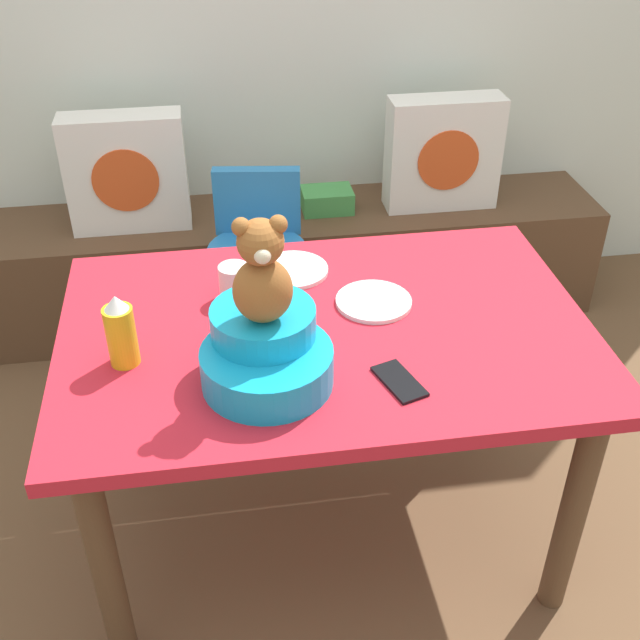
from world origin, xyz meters
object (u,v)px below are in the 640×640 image
coffee_mug (235,282)px  cell_phone (399,381)px  ketchup_bottle (121,332)px  dinner_plate_far (292,270)px  teddy_bear (262,273)px  dining_table (326,358)px  highchair (257,256)px  pillow_floral_right (443,153)px  infant_seat_teal (266,352)px  pillow_floral_left (127,173)px  book_stack (327,200)px  dinner_plate_near (374,301)px

coffee_mug → cell_phone: coffee_mug is taller
ketchup_bottle → dinner_plate_far: 0.57m
teddy_bear → cell_phone: bearing=-12.8°
dining_table → highchair: (-0.12, 0.76, -0.12)m
dining_table → teddy_bear: teddy_bear is taller
dining_table → highchair: size_ratio=1.69×
teddy_bear → dinner_plate_far: (0.12, 0.46, -0.27)m
pillow_floral_right → highchair: bearing=-151.6°
dining_table → infant_seat_teal: infant_seat_teal is taller
teddy_bear → ketchup_bottle: 0.39m
pillow_floral_left → pillow_floral_right: 1.21m
book_stack → dinner_plate_far: size_ratio=1.00×
teddy_bear → dining_table: bearing=47.4°
dining_table → coffee_mug: (-0.21, 0.17, 0.15)m
dining_table → dinner_plate_near: bearing=30.7°
ketchup_bottle → pillow_floral_left: bearing=93.1°
cell_phone → ketchup_bottle: bearing=146.0°
infant_seat_teal → dinner_plate_near: infant_seat_teal is taller
pillow_floral_left → cell_phone: (0.69, -1.42, 0.06)m
pillow_floral_right → highchair: (-0.77, -0.42, -0.16)m
coffee_mug → ketchup_bottle: bearing=-138.8°
pillow_floral_left → infant_seat_teal: bearing=-73.8°
pillow_floral_right → teddy_bear: bearing=-121.1°
book_stack → infant_seat_teal: (-0.36, -1.38, 0.31)m
dinner_plate_near → highchair: bearing=110.9°
pillow_floral_right → ketchup_bottle: (-1.14, -1.25, 0.15)m
dinner_plate_near → dinner_plate_far: same height
dining_table → dinner_plate_far: size_ratio=6.67×
ketchup_bottle → teddy_bear: bearing=-18.3°
book_stack → highchair: highchair is taller
pillow_floral_right → dining_table: (-0.65, -1.17, -0.04)m
book_stack → dinner_plate_near: dinner_plate_near is taller
infant_seat_teal → dinner_plate_near: bearing=40.7°
book_stack → highchair: 0.54m
ketchup_bottle → cell_phone: 0.65m
infant_seat_teal → ketchup_bottle: bearing=161.8°
book_stack → dinner_plate_near: (-0.06, -1.11, 0.24)m
book_stack → infant_seat_teal: 1.46m
highchair → ketchup_bottle: 0.96m
pillow_floral_left → pillow_floral_right: (1.21, 0.00, 0.00)m
dining_table → pillow_floral_right: bearing=61.0°
pillow_floral_left → dining_table: 1.30m
infant_seat_teal → cell_phone: infant_seat_teal is taller
infant_seat_teal → cell_phone: (0.30, -0.07, -0.07)m
teddy_bear → ketchup_bottle: teddy_bear is taller
dinner_plate_far → teddy_bear: bearing=-104.2°
pillow_floral_left → pillow_floral_right: size_ratio=1.00×
book_stack → coffee_mug: size_ratio=1.67×
book_stack → dinner_plate_far: 0.98m
highchair → coffee_mug: coffee_mug is taller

